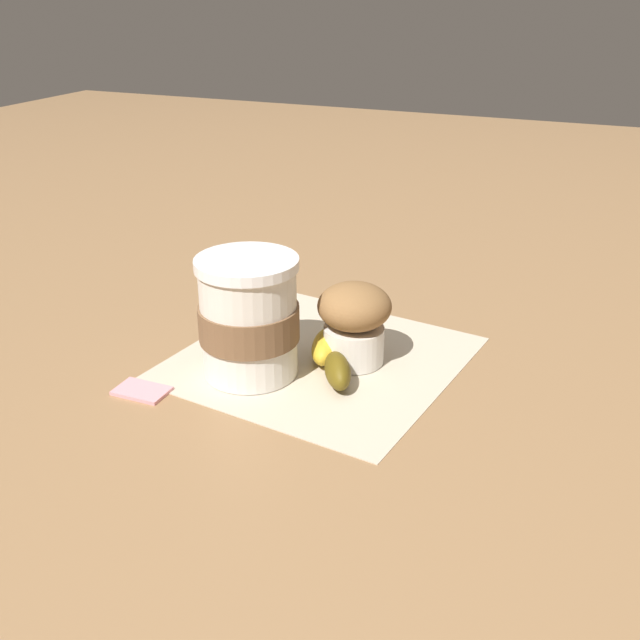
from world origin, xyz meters
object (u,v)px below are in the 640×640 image
at_px(coffee_cup, 249,318).
at_px(muffin, 354,320).
at_px(sugar_packet, 142,389).
at_px(banana, 334,344).

xyz_separation_m(coffee_cup, muffin, (0.06, -0.09, -0.01)).
height_order(coffee_cup, muffin, coffee_cup).
bearing_deg(sugar_packet, muffin, -50.28).
relative_size(muffin, banana, 0.51).
bearing_deg(coffee_cup, muffin, -54.50).
bearing_deg(muffin, banana, 91.62).
relative_size(muffin, sugar_packet, 1.67).
bearing_deg(sugar_packet, coffee_cup, -46.16).
bearing_deg(sugar_packet, banana, -46.50).
bearing_deg(muffin, coffee_cup, 125.50).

